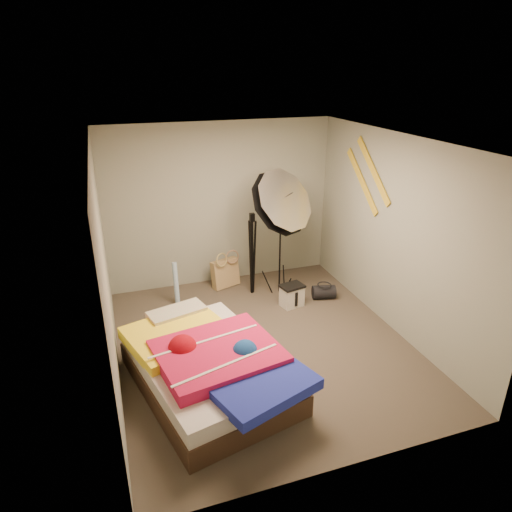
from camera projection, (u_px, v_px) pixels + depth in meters
name	position (u px, v px, depth m)	size (l,w,h in m)	color
floor	(264.00, 344.00, 5.72)	(4.00, 4.00, 0.00)	#4C4438
ceiling	(265.00, 142.00, 4.74)	(4.00, 4.00, 0.00)	silver
wall_back	(221.00, 205.00, 6.98)	(3.50, 3.50, 0.00)	gray
wall_front	(352.00, 347.00, 3.49)	(3.50, 3.50, 0.00)	gray
wall_left	(105.00, 273.00, 4.71)	(4.00, 4.00, 0.00)	gray
wall_right	(395.00, 235.00, 5.75)	(4.00, 4.00, 0.00)	gray
tote_bag	(225.00, 273.00, 7.14)	(0.44, 0.13, 0.44)	tan
wrapping_roll	(176.00, 283.00, 6.60)	(0.07, 0.07, 0.63)	#5392C5
camera_case	(292.00, 296.00, 6.58)	(0.30, 0.22, 0.30)	silver
duffel_bag	(324.00, 292.00, 6.80)	(0.21, 0.21, 0.34)	black
wall_stripe_upper	(373.00, 171.00, 5.99)	(0.02, 1.10, 0.10)	gold
wall_stripe_lower	(362.00, 181.00, 6.29)	(0.02, 1.10, 0.10)	gold
bed	(209.00, 365.00, 4.86)	(1.81, 2.26, 0.56)	#3F2A1D
photo_umbrella	(279.00, 204.00, 6.30)	(1.03, 1.03, 2.04)	black
camera_tripod	(252.00, 248.00, 6.73)	(0.07, 0.07, 1.27)	black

